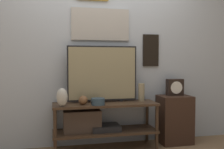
# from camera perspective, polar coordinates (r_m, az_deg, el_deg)

# --- Properties ---
(wall_back) EXTENTS (6.40, 0.08, 2.70)m
(wall_back) POSITION_cam_1_polar(r_m,az_deg,el_deg) (3.56, -2.32, 6.73)
(wall_back) COLOR #B2BCC6
(wall_back) RESTS_ON ground_plane
(media_console) EXTENTS (1.32, 0.41, 0.59)m
(media_console) POSITION_cam_1_polar(r_m,az_deg,el_deg) (3.36, -3.43, -9.96)
(media_console) COLOR #422D1E
(media_console) RESTS_ON ground_plane
(television) EXTENTS (0.91, 0.05, 0.73)m
(television) POSITION_cam_1_polar(r_m,az_deg,el_deg) (3.39, -2.10, 0.24)
(television) COLOR black
(television) RESTS_ON media_console
(vase_urn_stoneware) EXTENTS (0.13, 0.11, 0.22)m
(vase_urn_stoneware) POSITION_cam_1_polar(r_m,az_deg,el_deg) (3.13, -10.81, -4.88)
(vase_urn_stoneware) COLOR beige
(vase_urn_stoneware) RESTS_ON media_console
(vase_wide_bowl) EXTENTS (0.17, 0.17, 0.08)m
(vase_wide_bowl) POSITION_cam_1_polar(r_m,az_deg,el_deg) (3.19, -3.07, -5.91)
(vase_wide_bowl) COLOR #2D4251
(vase_wide_bowl) RESTS_ON media_console
(vase_tall_ceramic) EXTENTS (0.08, 0.08, 0.24)m
(vase_tall_ceramic) POSITION_cam_1_polar(r_m,az_deg,el_deg) (3.52, 6.41, -3.84)
(vase_tall_ceramic) COLOR tan
(vase_tall_ceramic) RESTS_ON media_console
(vase_round_glass) EXTENTS (0.11, 0.11, 0.11)m
(vase_round_glass) POSITION_cam_1_polar(r_m,az_deg,el_deg) (3.22, -6.30, -5.59)
(vase_round_glass) COLOR brown
(vase_round_glass) RESTS_ON media_console
(side_table) EXTENTS (0.43, 0.34, 0.65)m
(side_table) POSITION_cam_1_polar(r_m,az_deg,el_deg) (3.74, 13.46, -9.46)
(side_table) COLOR #382319
(side_table) RESTS_ON ground_plane
(mantel_clock) EXTENTS (0.23, 0.11, 0.22)m
(mantel_clock) POSITION_cam_1_polar(r_m,az_deg,el_deg) (3.71, 13.52, -2.71)
(mantel_clock) COLOR black
(mantel_clock) RESTS_ON side_table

